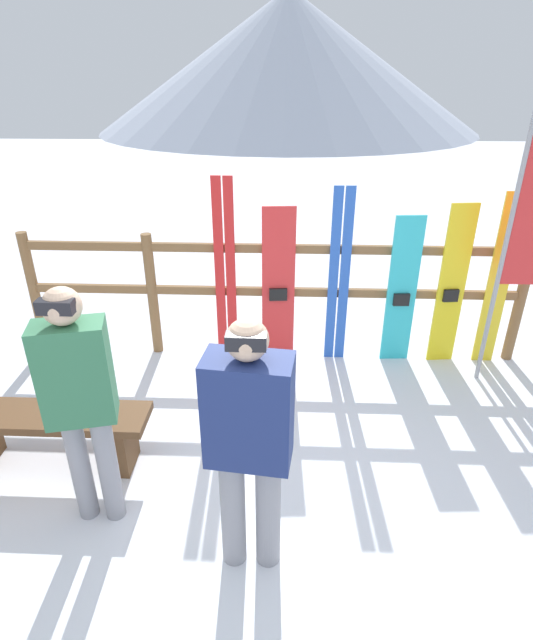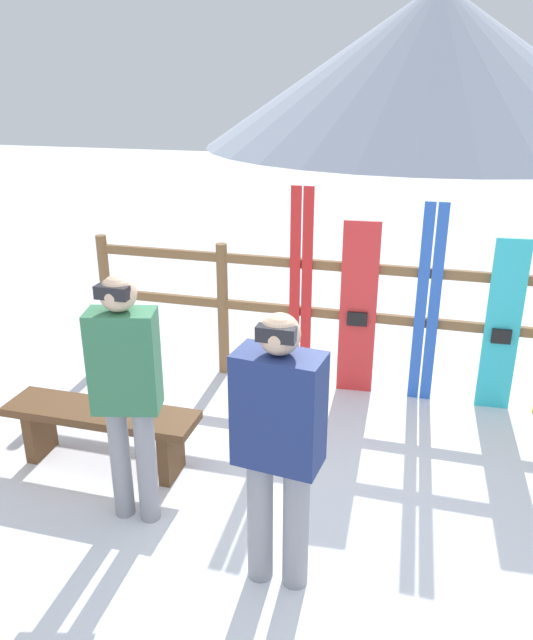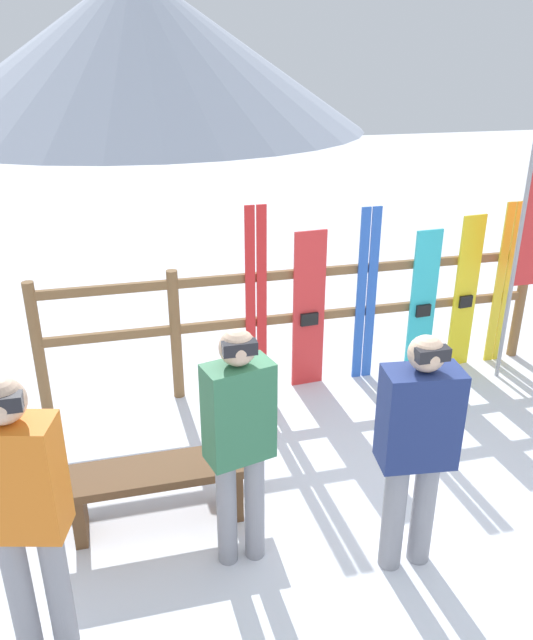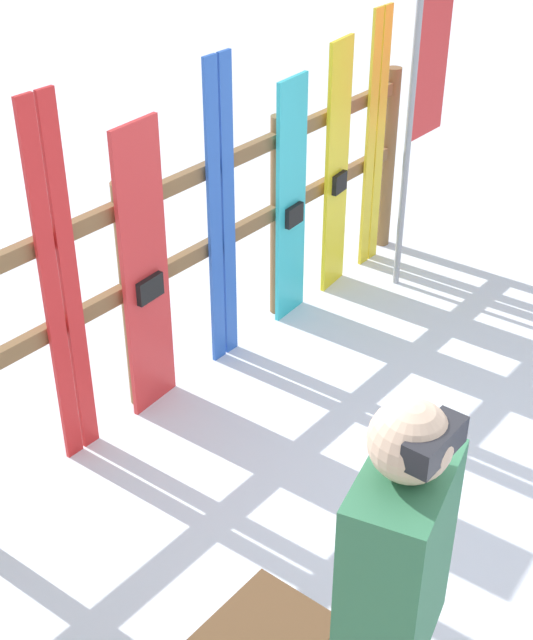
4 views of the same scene
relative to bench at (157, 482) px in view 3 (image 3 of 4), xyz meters
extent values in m
plane|color=white|center=(1.52, -0.49, -0.33)|extent=(40.00, 40.00, 0.00)
cone|color=#B2BCD1|center=(1.52, 23.68, 2.67)|extent=(18.00, 18.00, 6.00)
cylinder|color=brown|center=(-0.85, 1.68, 0.29)|extent=(0.10, 0.10, 1.24)
cylinder|color=brown|center=(0.33, 1.68, 0.29)|extent=(0.10, 0.10, 1.24)
cylinder|color=brown|center=(1.52, 1.68, 0.29)|extent=(0.10, 0.10, 1.24)
cylinder|color=brown|center=(2.70, 1.68, 0.29)|extent=(0.10, 0.10, 1.24)
cylinder|color=brown|center=(3.89, 1.68, 0.29)|extent=(0.10, 0.10, 1.24)
cube|color=brown|center=(1.52, 1.68, 0.35)|extent=(4.74, 0.05, 0.08)
cube|color=brown|center=(1.52, 1.68, 0.79)|extent=(4.74, 0.05, 0.08)
cube|color=brown|center=(0.00, 0.00, 0.08)|extent=(1.39, 0.36, 0.06)
cube|color=brown|center=(-0.52, 0.00, -0.14)|extent=(0.08, 0.29, 0.39)
cube|color=brown|center=(0.52, 0.00, -0.14)|extent=(0.08, 0.29, 0.39)
cylinder|color=gray|center=(1.37, -0.74, 0.05)|extent=(0.14, 0.14, 0.77)
cylinder|color=gray|center=(1.57, -0.74, 0.05)|extent=(0.14, 0.14, 0.77)
cube|color=navy|center=(1.47, -0.74, 0.74)|extent=(0.47, 0.29, 0.61)
sphere|color=#D8B293|center=(1.47, -0.74, 1.14)|extent=(0.21, 0.21, 0.21)
cube|color=black|center=(1.47, -0.80, 1.17)|extent=(0.19, 0.07, 0.07)
cylinder|color=gray|center=(0.39, -0.46, 0.05)|extent=(0.13, 0.13, 0.78)
cylinder|color=gray|center=(0.57, -0.46, 0.05)|extent=(0.13, 0.13, 0.78)
cube|color=#33724C|center=(0.48, -0.46, 0.75)|extent=(0.43, 0.30, 0.62)
sphere|color=#D8B293|center=(0.48, -0.46, 1.16)|extent=(0.21, 0.21, 0.21)
cube|color=black|center=(0.48, -0.52, 1.19)|extent=(0.19, 0.07, 0.07)
cylinder|color=gray|center=(-0.78, -0.83, 0.07)|extent=(0.13, 0.13, 0.80)
cylinder|color=gray|center=(-0.59, -0.83, 0.07)|extent=(0.13, 0.13, 0.80)
cube|color=orange|center=(-0.68, -0.83, 0.78)|extent=(0.46, 0.33, 0.63)
sphere|color=#D8B293|center=(-0.68, -0.83, 1.21)|extent=(0.22, 0.22, 0.22)
cube|color=red|center=(1.02, 1.63, 0.56)|extent=(0.09, 0.02, 1.79)
cube|color=red|center=(1.12, 1.63, 0.56)|extent=(0.09, 0.02, 1.79)
cube|color=red|center=(1.57, 1.62, 0.43)|extent=(0.31, 0.05, 1.53)
cube|color=black|center=(1.57, 1.60, 0.36)|extent=(0.17, 0.04, 0.12)
cube|color=blue|center=(2.09, 1.63, 0.52)|extent=(0.09, 0.02, 1.71)
cube|color=blue|center=(2.19, 1.63, 0.52)|extent=(0.09, 0.02, 1.71)
cube|color=#2DBFCC|center=(2.74, 1.62, 0.40)|extent=(0.28, 0.04, 1.46)
cube|color=black|center=(2.74, 1.60, 0.32)|extent=(0.15, 0.04, 0.12)
cube|color=yellow|center=(3.20, 1.62, 0.45)|extent=(0.26, 0.05, 1.58)
cube|color=black|center=(3.20, 1.60, 0.37)|extent=(0.14, 0.05, 0.12)
cube|color=yellow|center=(3.57, 1.63, 0.51)|extent=(0.09, 0.02, 1.68)
cube|color=yellow|center=(3.67, 1.63, 0.51)|extent=(0.09, 0.02, 1.68)
cylinder|color=#99999E|center=(3.47, 1.30, 0.88)|extent=(0.04, 0.04, 2.43)
camera|label=1|loc=(1.65, -2.77, 2.26)|focal=28.00mm
camera|label=2|loc=(2.13, -3.39, 2.28)|focal=35.00mm
camera|label=3|loc=(-0.12, -3.48, 2.66)|focal=35.00mm
camera|label=4|loc=(-1.02, -1.22, 2.53)|focal=50.00mm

